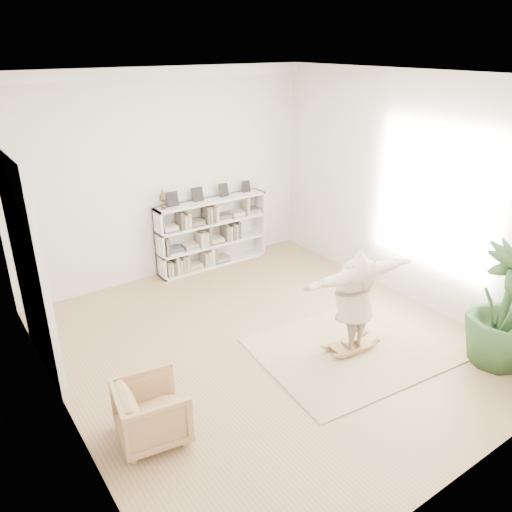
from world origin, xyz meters
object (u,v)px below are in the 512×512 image
Objects in this scene: bookshelf at (212,233)px; rocker_board at (350,346)px; houseplant at (505,308)px; person at (355,296)px; armchair at (152,412)px.

bookshelf reaches higher than rocker_board.
person is at bearing 137.39° from houseplant.
armchair is 4.55m from houseplant.
bookshelf is 4.58m from armchair.
houseplant is at bearing -37.49° from rocker_board.
rocker_board is 0.33× the size of person.
bookshelf is at bearing -83.50° from person.
bookshelf is at bearing 106.86° from houseplant.
armchair is at bearing 4.28° from person.
houseplant is (4.32, -1.33, 0.49)m from armchair.
houseplant is (1.40, -1.29, 0.75)m from rocker_board.
person is (0.00, -0.00, 0.78)m from rocker_board.
houseplant is at bearing -98.09° from armchair.
rocker_board is (0.09, -3.62, -0.56)m from bookshelf.
houseplant is at bearing -73.14° from bookshelf.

